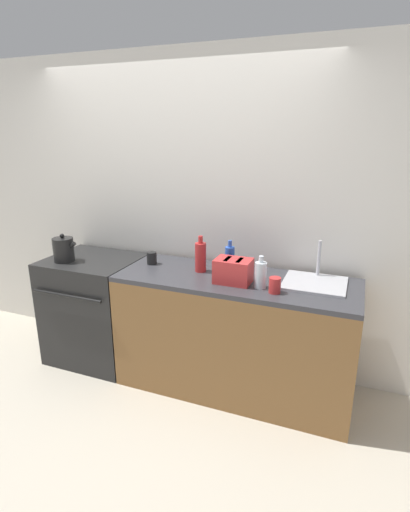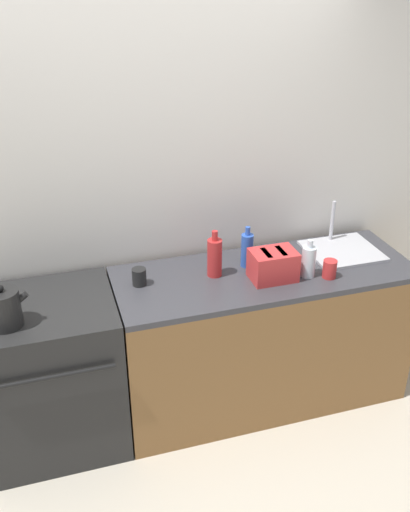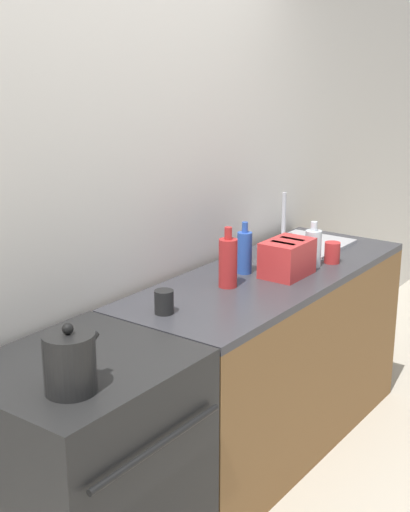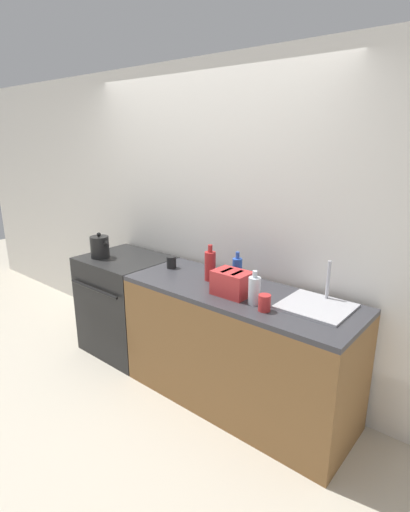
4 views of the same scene
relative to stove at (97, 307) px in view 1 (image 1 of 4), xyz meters
name	(u,v)px [view 1 (image 1 of 4)]	position (x,y,z in m)	size (l,w,h in m)	color
ground_plane	(144,391)	(0.65, -0.33, -0.48)	(12.00, 12.00, 0.00)	beige
wall_back	(180,213)	(0.65, 0.39, 0.82)	(8.00, 0.05, 2.60)	silver
stove	(97,307)	(0.00, 0.00, 0.00)	(0.77, 0.70, 0.93)	black
counter_block	(235,334)	(1.29, 0.00, -0.01)	(1.79, 0.66, 0.93)	brown
kettle	(64,249)	(-0.17, -0.14, 0.55)	(0.21, 0.17, 0.24)	black
toaster	(233,271)	(1.29, -0.09, 0.54)	(0.26, 0.18, 0.17)	red
sink_tray	(315,282)	(1.85, 0.10, 0.47)	(0.44, 0.40, 0.28)	#B7B7BC
bottle_blue	(230,259)	(1.20, 0.09, 0.56)	(0.07, 0.07, 0.26)	#2D56B7
bottle_red	(201,257)	(0.99, 0.04, 0.57)	(0.09, 0.09, 0.28)	#B72828
bottle_clear	(261,275)	(1.50, -0.12, 0.55)	(0.08, 0.08, 0.23)	silver
cup_red	(275,285)	(1.61, -0.18, 0.51)	(0.08, 0.08, 0.11)	red
cup_black	(152,258)	(0.55, 0.06, 0.50)	(0.08, 0.08, 0.10)	black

